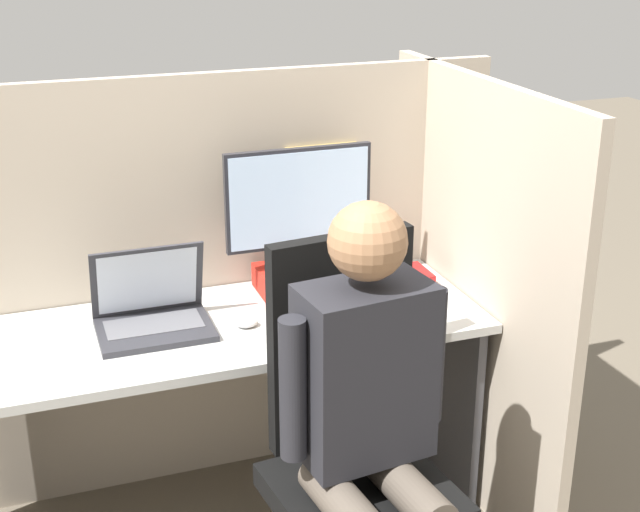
{
  "coord_description": "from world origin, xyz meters",
  "views": [
    {
      "loc": [
        -0.57,
        -2.2,
        1.96
      ],
      "look_at": [
        0.26,
        0.15,
        0.98
      ],
      "focal_mm": 50.0,
      "sensor_mm": 36.0,
      "label": 1
    }
  ],
  "objects_px": {
    "laptop": "(153,314)",
    "paper_box": "(300,279)",
    "stapler": "(420,275)",
    "person": "(371,410)",
    "carrot_toy": "(287,327)",
    "office_chair": "(352,437)",
    "monitor": "(299,205)",
    "coffee_mug": "(390,263)"
  },
  "relations": [
    {
      "from": "coffee_mug",
      "to": "person",
      "type": "bearing_deg",
      "value": -116.61
    },
    {
      "from": "carrot_toy",
      "to": "person",
      "type": "bearing_deg",
      "value": -84.1
    },
    {
      "from": "laptop",
      "to": "stapler",
      "type": "bearing_deg",
      "value": 4.64
    },
    {
      "from": "stapler",
      "to": "person",
      "type": "height_order",
      "value": "person"
    },
    {
      "from": "person",
      "to": "coffee_mug",
      "type": "bearing_deg",
      "value": 63.39
    },
    {
      "from": "monitor",
      "to": "laptop",
      "type": "distance_m",
      "value": 0.6
    },
    {
      "from": "carrot_toy",
      "to": "person",
      "type": "height_order",
      "value": "person"
    },
    {
      "from": "office_chair",
      "to": "coffee_mug",
      "type": "distance_m",
      "value": 0.83
    },
    {
      "from": "carrot_toy",
      "to": "person",
      "type": "relative_size",
      "value": 0.13
    },
    {
      "from": "stapler",
      "to": "paper_box",
      "type": "bearing_deg",
      "value": 171.74
    },
    {
      "from": "laptop",
      "to": "carrot_toy",
      "type": "xyz_separation_m",
      "value": [
        0.38,
        -0.17,
        -0.03
      ]
    },
    {
      "from": "paper_box",
      "to": "monitor",
      "type": "relative_size",
      "value": 0.57
    },
    {
      "from": "laptop",
      "to": "person",
      "type": "xyz_separation_m",
      "value": [
        0.44,
        -0.71,
        -0.03
      ]
    },
    {
      "from": "paper_box",
      "to": "person",
      "type": "distance_m",
      "value": 0.86
    },
    {
      "from": "paper_box",
      "to": "office_chair",
      "type": "relative_size",
      "value": 0.26
    },
    {
      "from": "monitor",
      "to": "person",
      "type": "relative_size",
      "value": 0.39
    },
    {
      "from": "carrot_toy",
      "to": "office_chair",
      "type": "distance_m",
      "value": 0.42
    },
    {
      "from": "laptop",
      "to": "stapler",
      "type": "distance_m",
      "value": 0.96
    },
    {
      "from": "office_chair",
      "to": "person",
      "type": "height_order",
      "value": "person"
    },
    {
      "from": "monitor",
      "to": "carrot_toy",
      "type": "xyz_separation_m",
      "value": [
        -0.15,
        -0.32,
        -0.28
      ]
    },
    {
      "from": "laptop",
      "to": "paper_box",
      "type": "bearing_deg",
      "value": 14.81
    },
    {
      "from": "paper_box",
      "to": "coffee_mug",
      "type": "bearing_deg",
      "value": 1.68
    },
    {
      "from": "carrot_toy",
      "to": "laptop",
      "type": "bearing_deg",
      "value": 155.39
    },
    {
      "from": "paper_box",
      "to": "office_chair",
      "type": "xyz_separation_m",
      "value": [
        -0.07,
        -0.68,
        -0.21
      ]
    },
    {
      "from": "carrot_toy",
      "to": "office_chair",
      "type": "bearing_deg",
      "value": -78.23
    },
    {
      "from": "carrot_toy",
      "to": "person",
      "type": "xyz_separation_m",
      "value": [
        0.06,
        -0.54,
        -0.0
      ]
    },
    {
      "from": "person",
      "to": "laptop",
      "type": "bearing_deg",
      "value": 121.47
    },
    {
      "from": "carrot_toy",
      "to": "office_chair",
      "type": "height_order",
      "value": "office_chair"
    },
    {
      "from": "laptop",
      "to": "coffee_mug",
      "type": "relative_size",
      "value": 3.58
    },
    {
      "from": "carrot_toy",
      "to": "coffee_mug",
      "type": "xyz_separation_m",
      "value": [
        0.49,
        0.32,
        0.02
      ]
    },
    {
      "from": "stapler",
      "to": "carrot_toy",
      "type": "bearing_deg",
      "value": -156.3
    },
    {
      "from": "laptop",
      "to": "carrot_toy",
      "type": "height_order",
      "value": "laptop"
    },
    {
      "from": "office_chair",
      "to": "coffee_mug",
      "type": "relative_size",
      "value": 11.55
    },
    {
      "from": "laptop",
      "to": "person",
      "type": "bearing_deg",
      "value": -58.53
    },
    {
      "from": "laptop",
      "to": "person",
      "type": "relative_size",
      "value": 0.27
    },
    {
      "from": "laptop",
      "to": "stapler",
      "type": "xyz_separation_m",
      "value": [
        0.95,
        0.08,
        -0.03
      ]
    },
    {
      "from": "carrot_toy",
      "to": "office_chair",
      "type": "xyz_separation_m",
      "value": [
        0.08,
        -0.36,
        -0.19
      ]
    },
    {
      "from": "paper_box",
      "to": "laptop",
      "type": "height_order",
      "value": "laptop"
    },
    {
      "from": "stapler",
      "to": "office_chair",
      "type": "bearing_deg",
      "value": -128.95
    },
    {
      "from": "paper_box",
      "to": "stapler",
      "type": "xyz_separation_m",
      "value": [
        0.43,
        -0.06,
        -0.02
      ]
    },
    {
      "from": "stapler",
      "to": "office_chair",
      "type": "height_order",
      "value": "office_chair"
    },
    {
      "from": "stapler",
      "to": "person",
      "type": "relative_size",
      "value": 0.12
    }
  ]
}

